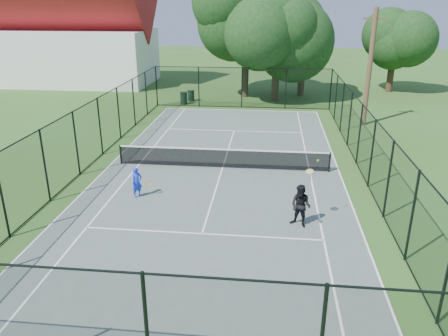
# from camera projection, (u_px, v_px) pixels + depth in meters

# --- Properties ---
(ground) EXTENTS (120.00, 120.00, 0.00)m
(ground) POSITION_uv_depth(u_px,v_px,m) (223.00, 169.00, 20.92)
(ground) COLOR #33521C
(tennis_court) EXTENTS (11.00, 24.00, 0.06)m
(tennis_court) POSITION_uv_depth(u_px,v_px,m) (223.00, 168.00, 20.91)
(tennis_court) COLOR #515F57
(tennis_court) RESTS_ON ground
(tennis_net) EXTENTS (10.08, 0.08, 0.95)m
(tennis_net) POSITION_uv_depth(u_px,v_px,m) (223.00, 157.00, 20.72)
(tennis_net) COLOR black
(tennis_net) RESTS_ON tennis_court
(fence) EXTENTS (13.10, 26.10, 3.00)m
(fence) POSITION_uv_depth(u_px,v_px,m) (223.00, 139.00, 20.39)
(fence) COLOR black
(fence) RESTS_ON ground
(tree_near_left) EXTENTS (7.28, 7.28, 9.50)m
(tree_near_left) POSITION_uv_depth(u_px,v_px,m) (246.00, 24.00, 34.77)
(tree_near_left) COLOR #332114
(tree_near_left) RESTS_ON ground
(tree_near_mid) EXTENTS (6.62, 6.62, 8.66)m
(tree_near_mid) POSITION_uv_depth(u_px,v_px,m) (277.00, 32.00, 33.38)
(tree_near_mid) COLOR #332114
(tree_near_mid) RESTS_ON ground
(tree_near_right) EXTENTS (5.18, 5.18, 7.15)m
(tree_near_right) POSITION_uv_depth(u_px,v_px,m) (304.00, 40.00, 35.59)
(tree_near_right) COLOR #332114
(tree_near_right) RESTS_ON ground
(tree_far_right) EXTENTS (4.71, 4.71, 6.23)m
(tree_far_right) POSITION_uv_depth(u_px,v_px,m) (394.00, 47.00, 37.50)
(tree_far_right) COLOR #332114
(tree_far_right) RESTS_ON ground
(building) EXTENTS (15.30, 8.15, 11.87)m
(building) POSITION_uv_depth(u_px,v_px,m) (70.00, 31.00, 41.29)
(building) COLOR silver
(building) RESTS_ON ground
(trash_bin_left) EXTENTS (0.58, 0.58, 0.95)m
(trash_bin_left) POSITION_uv_depth(u_px,v_px,m) (184.00, 98.00, 33.87)
(trash_bin_left) COLOR black
(trash_bin_left) RESTS_ON ground
(trash_bin_right) EXTENTS (0.58, 0.58, 0.87)m
(trash_bin_right) POSITION_uv_depth(u_px,v_px,m) (191.00, 96.00, 34.98)
(trash_bin_right) COLOR black
(trash_bin_right) RESTS_ON ground
(utility_pole) EXTENTS (1.40, 0.30, 7.20)m
(utility_pole) POSITION_uv_depth(u_px,v_px,m) (370.00, 67.00, 27.14)
(utility_pole) COLOR #4C3823
(utility_pole) RESTS_ON ground
(player_blue) EXTENTS (0.85, 0.55, 1.26)m
(player_blue) POSITION_uv_depth(u_px,v_px,m) (137.00, 182.00, 17.57)
(player_blue) COLOR #1B38E9
(player_blue) RESTS_ON tennis_court
(player_black) EXTENTS (1.02, 0.93, 2.37)m
(player_black) POSITION_uv_depth(u_px,v_px,m) (301.00, 206.00, 15.21)
(player_black) COLOR black
(player_black) RESTS_ON tennis_court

